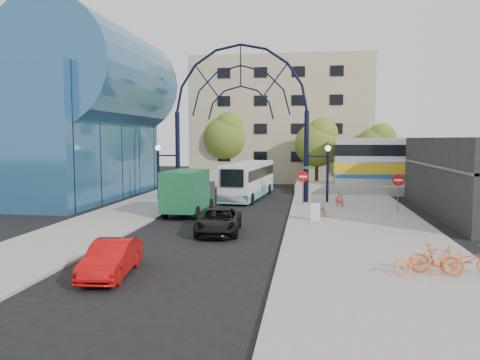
% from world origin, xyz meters
% --- Properties ---
extents(ground, '(120.00, 120.00, 0.00)m').
position_xyz_m(ground, '(0.00, 0.00, 0.00)').
color(ground, black).
rests_on(ground, ground).
extents(sidewalk_east, '(8.00, 56.00, 0.12)m').
position_xyz_m(sidewalk_east, '(8.00, 4.00, 0.06)').
color(sidewalk_east, gray).
rests_on(sidewalk_east, ground).
extents(plaza_west, '(5.00, 50.00, 0.12)m').
position_xyz_m(plaza_west, '(-6.50, 6.00, 0.06)').
color(plaza_west, gray).
rests_on(plaza_west, ground).
extents(gateway_arch, '(13.64, 0.44, 12.10)m').
position_xyz_m(gateway_arch, '(0.00, 14.00, 8.56)').
color(gateway_arch, black).
rests_on(gateway_arch, ground).
extents(stop_sign, '(0.80, 0.07, 2.50)m').
position_xyz_m(stop_sign, '(4.80, 12.00, 1.99)').
color(stop_sign, slate).
rests_on(stop_sign, sidewalk_east).
extents(do_not_enter_sign, '(0.76, 0.07, 2.48)m').
position_xyz_m(do_not_enter_sign, '(11.00, 10.00, 1.98)').
color(do_not_enter_sign, slate).
rests_on(do_not_enter_sign, sidewalk_east).
extents(street_name_sign, '(0.70, 0.70, 2.80)m').
position_xyz_m(street_name_sign, '(5.20, 12.60, 2.13)').
color(street_name_sign, slate).
rests_on(street_name_sign, sidewalk_east).
extents(sandwich_board, '(0.55, 0.61, 0.99)m').
position_xyz_m(sandwich_board, '(5.60, 5.98, 0.74)').
color(sandwich_board, white).
rests_on(sandwich_board, sidewalk_east).
extents(transit_hall, '(16.50, 18.00, 14.50)m').
position_xyz_m(transit_hall, '(-15.30, 15.00, 6.70)').
color(transit_hall, '#2C5B86').
rests_on(transit_hall, ground).
extents(commercial_block_east, '(6.00, 16.00, 5.00)m').
position_xyz_m(commercial_block_east, '(16.00, 10.00, 2.50)').
color(commercial_block_east, black).
rests_on(commercial_block_east, ground).
extents(apartment_block, '(20.00, 12.10, 14.00)m').
position_xyz_m(apartment_block, '(2.00, 34.97, 7.00)').
color(apartment_block, tan).
rests_on(apartment_block, ground).
extents(train_platform, '(32.00, 5.00, 0.80)m').
position_xyz_m(train_platform, '(20.00, 22.00, 0.40)').
color(train_platform, gray).
rests_on(train_platform, ground).
extents(train_car, '(25.10, 3.05, 4.20)m').
position_xyz_m(train_car, '(20.00, 22.00, 2.90)').
color(train_car, '#B7B7BC').
rests_on(train_car, train_platform).
extents(tree_north_a, '(4.48, 4.48, 7.00)m').
position_xyz_m(tree_north_a, '(6.12, 25.93, 4.61)').
color(tree_north_a, '#382314').
rests_on(tree_north_a, ground).
extents(tree_north_b, '(5.12, 5.12, 8.00)m').
position_xyz_m(tree_north_b, '(-3.88, 29.93, 5.27)').
color(tree_north_b, '#382314').
rests_on(tree_north_b, ground).
extents(tree_north_c, '(4.16, 4.16, 6.50)m').
position_xyz_m(tree_north_c, '(12.12, 27.93, 4.28)').
color(tree_north_c, '#382314').
rests_on(tree_north_c, ground).
extents(city_bus, '(3.35, 10.79, 2.92)m').
position_xyz_m(city_bus, '(0.24, 16.87, 1.53)').
color(city_bus, silver).
rests_on(city_bus, ground).
extents(green_truck, '(2.42, 5.86, 2.92)m').
position_xyz_m(green_truck, '(-2.48, 7.70, 1.46)').
color(green_truck, black).
rests_on(green_truck, ground).
extents(black_suv, '(2.54, 4.85, 1.30)m').
position_xyz_m(black_suv, '(0.58, 2.04, 0.65)').
color(black_suv, black).
rests_on(black_suv, ground).
extents(red_sedan, '(1.76, 3.99, 1.27)m').
position_xyz_m(red_sedan, '(-1.80, -5.98, 0.64)').
color(red_sedan, '#B40B0B').
rests_on(red_sedan, ground).
extents(bike_near_a, '(1.05, 1.82, 0.90)m').
position_xyz_m(bike_near_a, '(6.02, 8.00, 0.57)').
color(bike_near_a, '#CA5328').
rests_on(bike_near_a, sidewalk_east).
extents(bike_near_b, '(0.91, 1.64, 0.95)m').
position_xyz_m(bike_near_b, '(7.39, 11.98, 0.60)').
color(bike_near_b, red).
rests_on(bike_near_b, sidewalk_east).
extents(bike_far_a, '(1.93, 0.72, 1.00)m').
position_xyz_m(bike_far_a, '(10.81, -4.28, 0.62)').
color(bike_far_a, '#FB5632').
rests_on(bike_far_a, sidewalk_east).
extents(bike_far_b, '(1.89, 1.01, 1.10)m').
position_xyz_m(bike_far_b, '(9.70, -4.52, 0.67)').
color(bike_far_b, '#CF6629').
rests_on(bike_far_b, sidewalk_east).
extents(bike_far_c, '(1.98, 1.17, 0.98)m').
position_xyz_m(bike_far_c, '(9.07, -4.70, 0.61)').
color(bike_far_c, orange).
rests_on(bike_far_c, sidewalk_east).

